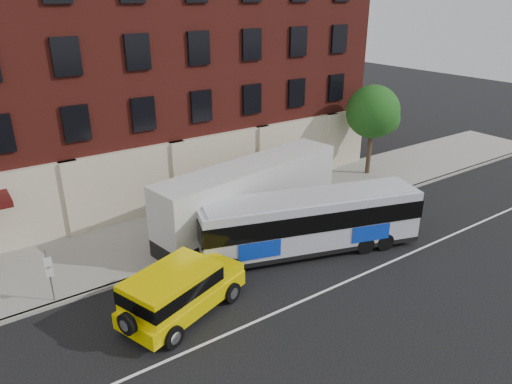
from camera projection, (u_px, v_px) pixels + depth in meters
ground at (309, 307)px, 19.19m from camera, size 120.00×120.00×0.00m
sidewalk at (203, 224)px, 26.00m from camera, size 60.00×6.00×0.15m
kerb at (232, 246)px, 23.73m from camera, size 60.00×0.25×0.15m
lane_line at (302, 301)px, 19.57m from camera, size 60.00×0.12×0.01m
building at (137, 69)px, 29.13m from camera, size 30.00×12.10×15.00m
sign_pole at (50, 274)px, 18.86m from camera, size 0.30×0.20×2.50m
street_tree at (373, 114)px, 31.79m from camera, size 3.60×3.60×6.20m
city_bus at (310, 221)px, 22.85m from camera, size 11.23×5.56×3.02m
yellow_suv at (178, 290)px, 18.25m from camera, size 5.69×3.80×2.12m
shipping_container at (250, 198)px, 24.99m from camera, size 11.49×4.21×3.75m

